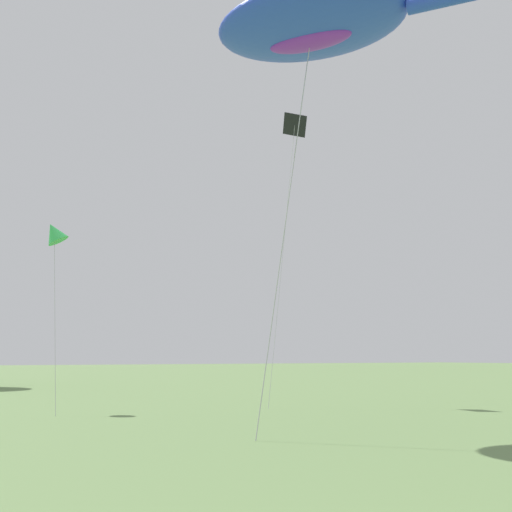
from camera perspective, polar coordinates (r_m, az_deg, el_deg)
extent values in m
ellipsoid|color=blue|center=(19.40, 4.86, 20.10)|extent=(6.35, 6.78, 1.18)
ellipsoid|color=purple|center=(19.15, 4.88, 18.71)|extent=(2.16, 2.54, 0.42)
cylinder|color=#B2B2B7|center=(16.46, 2.67, 3.06)|extent=(2.18, 0.64, 10.80)
cube|color=black|center=(30.37, 3.51, 11.69)|extent=(1.14, 1.39, 1.06)
cylinder|color=#B2B2B7|center=(26.74, 2.44, 0.43)|extent=(3.21, 2.80, 12.69)
cone|color=green|center=(25.41, -17.70, 2.02)|extent=(1.26, 1.10, 1.03)
cylinder|color=#B2B2B7|center=(23.75, -17.66, -5.31)|extent=(0.23, 2.56, 6.64)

